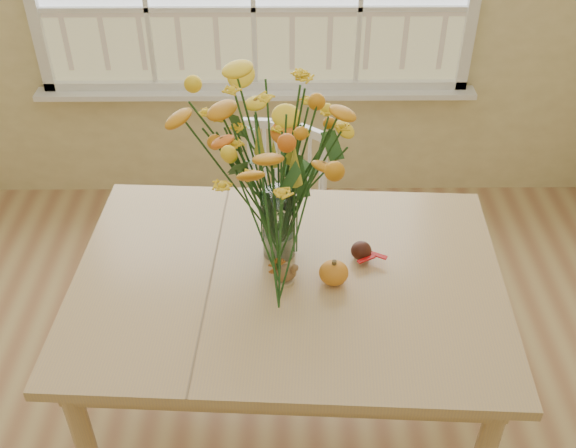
{
  "coord_description": "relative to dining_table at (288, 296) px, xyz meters",
  "views": [
    {
      "loc": [
        0.15,
        -1.19,
        2.41
      ],
      "look_at": [
        0.16,
        0.58,
        1.03
      ],
      "focal_mm": 42.0,
      "sensor_mm": 36.0,
      "label": 1
    }
  ],
  "objects": [
    {
      "name": "flower_vase",
      "position": [
        -0.03,
        0.13,
        0.49
      ],
      "size": [
        0.56,
        0.56,
        0.66
      ],
      "color": "white",
      "rests_on": "dining_table"
    },
    {
      "name": "dining_table",
      "position": [
        0.0,
        0.0,
        0.0
      ],
      "size": [
        1.56,
        1.16,
        0.81
      ],
      "rotation": [
        0.0,
        0.0,
        -0.05
      ],
      "color": "tan",
      "rests_on": "floor"
    },
    {
      "name": "turkey_figurine",
      "position": [
        -0.01,
        -0.03,
        0.13
      ],
      "size": [
        0.09,
        0.08,
        0.1
      ],
      "rotation": [
        0.0,
        0.0,
        0.33
      ],
      "color": "#CCB78C",
      "rests_on": "dining_table"
    },
    {
      "name": "windsor_chair",
      "position": [
        -0.03,
        0.82,
        -0.22
      ],
      "size": [
        0.52,
        0.51,
        0.88
      ],
      "rotation": [
        0.0,
        0.0,
        -0.37
      ],
      "color": "white",
      "rests_on": "floor"
    },
    {
      "name": "pumpkin",
      "position": [
        0.16,
        -0.03,
        0.13
      ],
      "size": [
        0.1,
        0.1,
        0.08
      ],
      "primitive_type": "ellipsoid",
      "color": "orange",
      "rests_on": "dining_table"
    },
    {
      "name": "dark_gourd",
      "position": [
        0.26,
        0.1,
        0.13
      ],
      "size": [
        0.13,
        0.08,
        0.07
      ],
      "color": "#38160F",
      "rests_on": "dining_table"
    }
  ]
}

